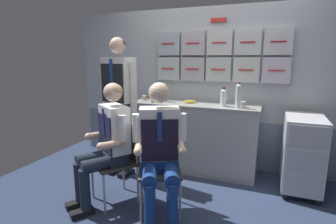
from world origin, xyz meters
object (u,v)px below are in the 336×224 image
crew_member_left (107,140)px  coffee_cup_white (162,97)px  service_trolley (302,152)px  crew_member_center (160,145)px  water_bottle_clear (224,97)px  crew_member_standing (119,95)px  snack_banana (190,102)px  folding_chair_left (122,153)px  folding_chair_center (159,159)px

crew_member_left → coffee_cup_white: (0.07, 1.27, 0.26)m
service_trolley → crew_member_center: bearing=-141.5°
service_trolley → water_bottle_clear: bearing=175.0°
crew_member_standing → water_bottle_clear: 1.29m
coffee_cup_white → service_trolley: bearing=-8.2°
snack_banana → water_bottle_clear: bearing=-6.2°
folding_chair_left → folding_chair_center: 0.43m
folding_chair_left → water_bottle_clear: bearing=47.7°
folding_chair_center → crew_member_center: size_ratio=0.65×
folding_chair_center → water_bottle_clear: (0.45, 0.96, 0.51)m
service_trolley → folding_chair_center: size_ratio=1.04×
crew_member_standing → crew_member_left: bearing=-69.3°
crew_member_center → folding_chair_left: bearing=163.4°
folding_chair_center → crew_member_standing: bearing=145.1°
service_trolley → water_bottle_clear: 1.07m
folding_chair_center → coffee_cup_white: bearing=111.5°
crew_member_left → crew_member_standing: size_ratio=0.72×
folding_chair_left → service_trolley: bearing=26.2°
service_trolley → coffee_cup_white: 1.89m
service_trolley → crew_member_standing: (-2.13, -0.34, 0.58)m
service_trolley → snack_banana: snack_banana is taller
crew_member_left → snack_banana: 1.28m
coffee_cup_white → folding_chair_center: bearing=-68.5°
service_trolley → crew_member_standing: size_ratio=0.50×
coffee_cup_white → snack_banana: 0.48m
water_bottle_clear → coffee_cup_white: water_bottle_clear is taller
folding_chair_left → snack_banana: 1.17m
crew_member_left → crew_member_center: (0.59, -0.02, 0.02)m
coffee_cup_white → snack_banana: (0.46, -0.13, -0.01)m
folding_chair_left → water_bottle_clear: water_bottle_clear is taller
folding_chair_left → crew_member_left: bearing=-125.2°
service_trolley → folding_chair_center: service_trolley is taller
service_trolley → folding_chair_left: size_ratio=1.04×
crew_member_center → water_bottle_clear: (0.38, 1.11, 0.31)m
coffee_cup_white → folding_chair_left: bearing=-88.8°
crew_member_center → snack_banana: crew_member_center is taller
folding_chair_left → coffee_cup_white: 1.22m
water_bottle_clear → crew_member_standing: bearing=-160.7°
folding_chair_left → water_bottle_clear: size_ratio=3.59×
crew_member_left → snack_banana: size_ratio=7.28×
water_bottle_clear → coffee_cup_white: size_ratio=3.21×
crew_member_center → coffee_cup_white: size_ratio=17.67×
crew_member_standing → snack_banana: bearing=31.3°
service_trolley → crew_member_center: crew_member_center is taller
crew_member_center → crew_member_standing: size_ratio=0.74×
service_trolley → crew_member_left: bearing=-151.7°
crew_member_standing → snack_banana: (0.78, 0.47, -0.12)m
folding_chair_center → water_bottle_clear: bearing=65.2°
snack_banana → folding_chair_center: bearing=-90.3°
folding_chair_center → coffee_cup_white: (-0.45, 1.14, 0.43)m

